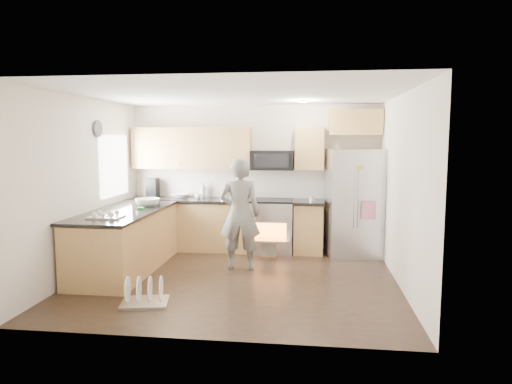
# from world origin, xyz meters

# --- Properties ---
(ground) EXTENTS (4.50, 4.50, 0.00)m
(ground) POSITION_xyz_m (0.00, 0.00, 0.00)
(ground) COLOR black
(ground) RESTS_ON ground
(room_shell) EXTENTS (4.54, 4.04, 2.62)m
(room_shell) POSITION_xyz_m (-0.04, 0.02, 1.67)
(room_shell) COLOR silver
(room_shell) RESTS_ON ground
(back_cabinet_run) EXTENTS (4.45, 0.64, 2.50)m
(back_cabinet_run) POSITION_xyz_m (-0.59, 1.75, 0.96)
(back_cabinet_run) COLOR #A27241
(back_cabinet_run) RESTS_ON ground
(peninsula) EXTENTS (0.96, 2.36, 1.05)m
(peninsula) POSITION_xyz_m (-1.75, 0.25, 0.47)
(peninsula) COLOR #A27241
(peninsula) RESTS_ON ground
(stove_range) EXTENTS (0.76, 0.97, 1.79)m
(stove_range) POSITION_xyz_m (0.35, 1.69, 0.68)
(stove_range) COLOR #B7B7BC
(stove_range) RESTS_ON ground
(refrigerator) EXTENTS (0.99, 0.82, 1.83)m
(refrigerator) POSITION_xyz_m (1.77, 1.55, 0.91)
(refrigerator) COLOR #B7B7BC
(refrigerator) RESTS_ON ground
(person) EXTENTS (0.65, 0.45, 1.72)m
(person) POSITION_xyz_m (-0.03, 0.52, 0.86)
(person) COLOR gray
(person) RESTS_ON ground
(dish_rack) EXTENTS (0.63, 0.55, 0.34)m
(dish_rack) POSITION_xyz_m (-0.95, -1.11, 0.09)
(dish_rack) COLOR #B7B7BC
(dish_rack) RESTS_ON ground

